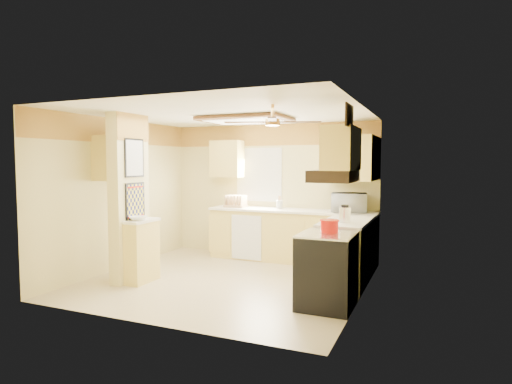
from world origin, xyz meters
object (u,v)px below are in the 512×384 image
at_px(dutch_oven, 329,226).
at_px(microwave, 349,202).
at_px(kettle, 345,214).
at_px(bowl, 138,218).
at_px(stove, 327,270).

bearing_deg(dutch_oven, microwave, 93.97).
xyz_separation_m(dutch_oven, kettle, (0.03, 0.78, 0.06)).
relative_size(bowl, dutch_oven, 1.03).
bearing_deg(microwave, kettle, 88.50).
distance_m(microwave, kettle, 1.31).
distance_m(microwave, dutch_oven, 2.09).
distance_m(stove, microwave, 2.26).
height_order(stove, microwave, microwave).
relative_size(stove, kettle, 3.69).
xyz_separation_m(stove, dutch_oven, (0.00, 0.09, 0.54)).
bearing_deg(microwave, bowl, 31.17).
height_order(stove, bowl, bowl).
distance_m(stove, dutch_oven, 0.54).
bearing_deg(stove, kettle, 87.59).
bearing_deg(kettle, dutch_oven, -92.57).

